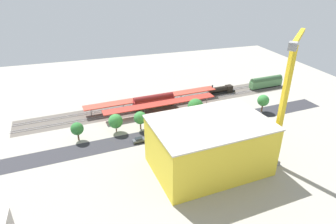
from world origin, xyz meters
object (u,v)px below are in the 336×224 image
box_truck_0 (187,138)px  street_tree_2 (77,129)px  parked_car_3 (176,134)px  parked_car_1 (206,129)px  parked_car_2 (192,131)px  locomotive (222,90)px  tower_crane (285,95)px  parked_car_5 (139,140)px  platform_canopy_far (153,97)px  passenger_coach (266,82)px  construction_building (209,146)px  street_tree_4 (140,118)px  traffic_light (191,111)px  parked_car_0 (223,125)px  parked_car_4 (158,137)px  street_tree_0 (116,121)px  box_truck_1 (195,134)px  street_tree_3 (263,100)px  freight_coach_far (154,101)px  platform_canopy_near (161,103)px  street_tree_1 (195,106)px

box_truck_0 → street_tree_2: street_tree_2 is taller
parked_car_3 → box_truck_0: bearing=114.5°
parked_car_1 → parked_car_2: bearing=-2.3°
locomotive → street_tree_2: size_ratio=2.05×
parked_car_2 → tower_crane: size_ratio=0.11×
locomotive → parked_car_5: locomotive is taller
platform_canopy_far → street_tree_2: 39.28m
passenger_coach → construction_building: construction_building is taller
parked_car_3 → tower_crane: size_ratio=0.11×
box_truck_0 → tower_crane: bearing=140.3°
parked_car_5 → street_tree_4: size_ratio=0.63×
traffic_light → parked_car_0: bearing=144.2°
locomotive → street_tree_4: 51.72m
locomotive → box_truck_0: size_ratio=1.38×
parked_car_4 → box_truck_0: bearing=150.3°
street_tree_0 → construction_building: bearing=128.4°
construction_building → box_truck_1: (-2.76, -17.14, -6.03)m
street_tree_4 → parked_car_5: bearing=72.8°
parked_car_0 → street_tree_3: size_ratio=0.60×
parked_car_0 → traffic_light: 13.75m
parked_car_3 → traffic_light: traffic_light is taller
street_tree_0 → street_tree_4: size_ratio=0.99×
street_tree_4 → parked_car_0: bearing=165.8°
passenger_coach → freight_coach_far: 61.69m
street_tree_4 → box_truck_1: bearing=145.2°
traffic_light → parked_car_1: bearing=110.0°
platform_canopy_far → construction_building: construction_building is taller
tower_crane → passenger_coach: bearing=-122.5°
parked_car_3 → box_truck_1: 7.10m
parked_car_1 → street_tree_4: (23.53, -8.68, 4.18)m
locomotive → parked_car_0: (15.16, 30.77, -1.02)m
platform_canopy_near → parked_car_0: (-19.36, 20.09, -3.15)m
freight_coach_far → street_tree_0: (19.15, 16.41, 1.42)m
traffic_light → locomotive: bearing=-138.2°
locomotive → parked_car_5: bearing=32.9°
box_truck_0 → street_tree_3: 41.91m
passenger_coach → parked_car_4: size_ratio=3.92×
platform_canopy_near → street_tree_2: (34.75, 13.04, 0.77)m
tower_crane → street_tree_2: tower_crane is taller
construction_building → street_tree_1: size_ratio=3.65×
street_tree_3 → traffic_light: bearing=-1.1°
platform_canopy_near → parked_car_5: size_ratio=10.80×
passenger_coach → street_tree_1: size_ratio=2.06×
parked_car_0 → box_truck_0: size_ratio=0.45×
box_truck_1 → traffic_light: size_ratio=1.23×
parked_car_5 → box_truck_1: box_truck_1 is taller
street_tree_2 → box_truck_0: bearing=160.4°
parked_car_4 → parked_car_2: bearing=-179.6°
construction_building → tower_crane: 26.43m
box_truck_1 → street_tree_2: 42.00m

